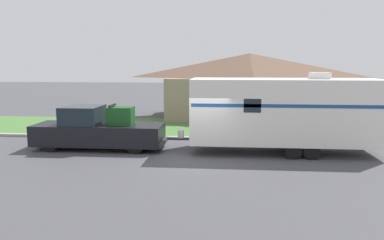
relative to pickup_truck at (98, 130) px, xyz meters
name	(u,v)px	position (x,y,z in m)	size (l,w,h in m)	color
ground_plane	(199,158)	(4.77, -1.30, -0.87)	(120.00, 120.00, 0.00)	#47474C
curb_strip	(204,138)	(4.77, 2.45, -0.80)	(80.00, 0.30, 0.14)	#999993
lawn_strip	(208,127)	(4.77, 6.10, -0.85)	(80.00, 7.00, 0.03)	#477538
house_across_street	(249,84)	(7.50, 10.97, 1.52)	(12.37, 6.91, 4.61)	gray
pickup_truck	(98,130)	(0.00, 0.00, 0.00)	(5.99, 1.96, 2.07)	black
travel_trailer	(284,111)	(8.39, 0.00, 0.99)	(9.15, 2.51, 3.53)	black
mailbox	(73,116)	(-2.67, 3.60, 0.10)	(0.48, 0.20, 1.26)	brown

